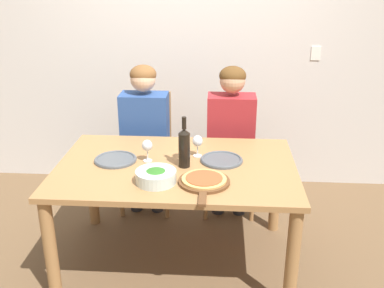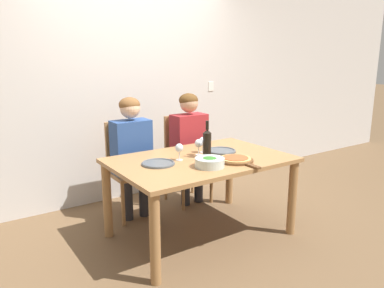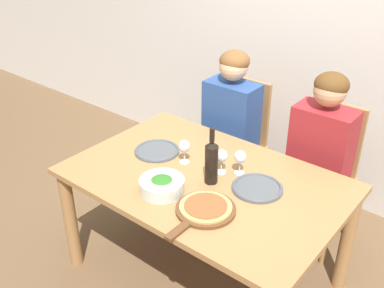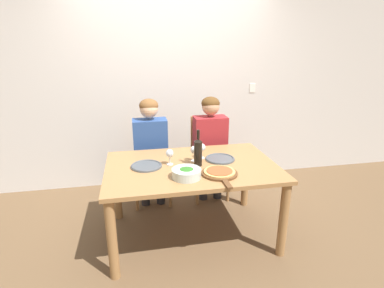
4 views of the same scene
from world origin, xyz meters
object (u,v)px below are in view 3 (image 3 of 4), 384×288
object	(u,v)px
broccoli_bowl	(162,185)
pizza_on_board	(205,209)
wine_glass_right	(240,158)
person_woman	(230,117)
wine_bottle	(211,161)
chair_right	(323,170)
dinner_plate_left	(157,150)
chair_left	(237,139)
wine_glass_centre	(222,157)
dinner_plate_right	(257,188)
person_man	(320,147)
wine_glass_left	(184,147)

from	to	relation	value
broccoli_bowl	pizza_on_board	xyz separation A→B (m)	(0.29, 0.00, -0.02)
wine_glass_right	person_woman	bearing A→B (deg)	128.85
wine_bottle	wine_glass_right	size ratio (longest dim) A/B	2.24
chair_right	dinner_plate_left	world-z (taller)	chair_right
chair_right	dinner_plate_left	bearing A→B (deg)	-134.31
chair_left	wine_glass_centre	world-z (taller)	chair_left
broccoli_bowl	pizza_on_board	distance (m)	0.29
broccoli_bowl	chair_right	bearing A→B (deg)	67.18
dinner_plate_right	pizza_on_board	bearing A→B (deg)	-106.82
wine_glass_centre	dinner_plate_right	bearing A→B (deg)	-3.12
chair_right	dinner_plate_left	size ratio (longest dim) A/B	3.45
person_woman	wine_glass_centre	world-z (taller)	person_woman
person_man	dinner_plate_left	bearing A→B (deg)	-138.73
person_woman	chair_right	bearing A→B (deg)	9.31
broccoli_bowl	dinner_plate_right	world-z (taller)	broccoli_bowl
chair_right	dinner_plate_left	distance (m)	1.14
broccoli_bowl	wine_glass_left	distance (m)	0.33
dinner_plate_left	wine_glass_centre	bearing A→B (deg)	6.97
wine_bottle	broccoli_bowl	bearing A→B (deg)	-121.87
wine_glass_centre	wine_bottle	bearing A→B (deg)	-83.76
wine_bottle	wine_glass_centre	bearing A→B (deg)	96.24
wine_bottle	wine_glass_left	size ratio (longest dim) A/B	2.24
wine_bottle	wine_glass_right	distance (m)	0.19
chair_left	chair_right	xyz separation A→B (m)	(0.70, 0.00, 0.00)
wine_glass_right	wine_glass_centre	xyz separation A→B (m)	(-0.09, -0.06, 0.00)
pizza_on_board	wine_glass_centre	distance (m)	0.40
chair_left	wine_bottle	xyz separation A→B (m)	(0.39, -0.86, 0.35)
chair_left	person_man	world-z (taller)	person_man
pizza_on_board	wine_glass_left	distance (m)	0.50
person_man	dinner_plate_left	world-z (taller)	person_man
dinner_plate_right	pizza_on_board	world-z (taller)	pizza_on_board
dinner_plate_left	wine_glass_left	distance (m)	0.24
wine_bottle	wine_glass_centre	world-z (taller)	wine_bottle
chair_right	wine_glass_right	distance (m)	0.80
wine_bottle	dinner_plate_left	size ratio (longest dim) A/B	1.19
wine_bottle	dinner_plate_left	xyz separation A→B (m)	(-0.47, 0.06, -0.13)
wine_bottle	wine_glass_left	bearing A→B (deg)	164.85
wine_glass_right	wine_glass_centre	distance (m)	0.11
broccoli_bowl	dinner_plate_left	bearing A→B (deg)	136.36
chair_right	person_man	bearing A→B (deg)	-90.00
dinner_plate_left	wine_glass_centre	size ratio (longest dim) A/B	1.88
chair_right	wine_glass_centre	bearing A→B (deg)	-113.62
dinner_plate_right	wine_glass_centre	bearing A→B (deg)	176.88
dinner_plate_left	dinner_plate_right	xyz separation A→B (m)	(0.71, 0.04, 0.00)
chair_right	wine_glass_centre	distance (m)	0.87
chair_left	person_woman	size ratio (longest dim) A/B	0.79
wine_bottle	wine_glass_centre	xyz separation A→B (m)	(-0.01, 0.12, -0.03)
person_woman	dinner_plate_left	size ratio (longest dim) A/B	4.38
chair_right	person_woman	world-z (taller)	person_woman
wine_bottle	dinner_plate_left	world-z (taller)	wine_bottle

